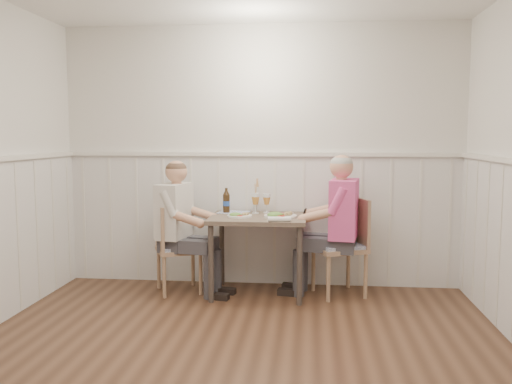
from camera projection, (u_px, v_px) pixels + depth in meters
The scene contains 16 objects.
ground_plane at pixel (227, 380), 3.35m from camera, with size 4.50×4.50×0.00m, color #432A1C.
room_shell at pixel (226, 134), 3.19m from camera, with size 4.04×4.54×2.60m.
wainscot at pixel (241, 248), 3.96m from camera, with size 4.00×4.49×1.34m.
dining_table at pixel (258, 227), 5.10m from camera, with size 0.90×0.70×0.75m.
chair_right at pixel (345, 243), 5.11m from camera, with size 0.56×0.56×0.92m.
chair_left at pixel (173, 245), 5.19m from camera, with size 0.53×0.53×0.85m.
man_in_pink at pixel (339, 237), 5.04m from camera, with size 0.67×0.47×1.35m.
diner_cream at pixel (178, 237), 5.15m from camera, with size 0.65×0.46×1.29m.
plate_man at pixel (279, 215), 5.01m from camera, with size 0.31×0.31×0.08m.
plate_diner at pixel (238, 215), 5.05m from camera, with size 0.24×0.24×0.06m.
beer_glass_a at pixel (267, 200), 5.29m from camera, with size 0.07×0.07×0.19m.
beer_glass_b at pixel (255, 200), 5.25m from camera, with size 0.08×0.08×0.20m.
beer_bottle at pixel (226, 202), 5.30m from camera, with size 0.07×0.07×0.25m.
rolled_napkin at pixel (279, 219), 4.76m from camera, with size 0.21×0.08×0.04m.
grass_vase at pixel (255, 196), 5.38m from camera, with size 0.04×0.04×0.35m.
gingham_mat at pixel (234, 212), 5.33m from camera, with size 0.32×0.28×0.01m.
Camera 1 is at (0.50, -3.17, 1.51)m, focal length 38.00 mm.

